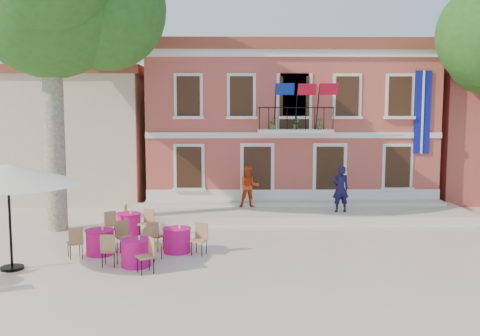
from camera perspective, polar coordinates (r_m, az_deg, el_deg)
name	(u,v)px	position (r m, az deg, el deg)	size (l,w,h in m)	color
ground	(253,243)	(17.93, 1.42, -8.01)	(90.00, 90.00, 0.00)	beige
main_building	(285,122)	(27.49, 4.84, 4.90)	(13.50, 9.59, 7.50)	#C3464C
neighbor_west	(66,132)	(29.73, -18.07, 3.63)	(9.40, 9.40, 6.40)	beige
terrace	(297,213)	(22.34, 6.14, -4.80)	(14.00, 3.40, 0.30)	silver
patio_umbrella	(8,175)	(15.87, -23.53, -0.64)	(3.97, 3.97, 2.95)	black
pedestrian_navy	(340,189)	(21.91, 10.67, -2.20)	(0.68, 0.45, 1.87)	#131036
pedestrian_orange	(249,187)	(22.56, 0.98, -1.99)	(0.86, 0.67, 1.77)	#D74419
cafe_table_0	(100,241)	(17.01, -14.71, -7.54)	(1.89, 1.29, 0.95)	#E21584
cafe_table_1	(136,251)	(15.55, -11.02, -8.71)	(1.64, 1.87, 0.95)	#E21584
cafe_table_3	(129,223)	(19.41, -11.80, -5.73)	(1.87, 1.68, 0.95)	#E21584
cafe_table_4	(177,239)	(16.81, -6.74, -7.54)	(1.94, 1.08, 0.95)	#E21584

